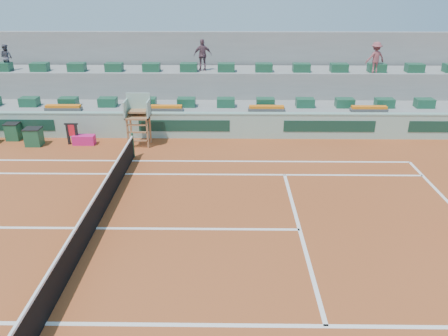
{
  "coord_description": "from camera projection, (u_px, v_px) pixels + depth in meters",
  "views": [
    {
      "loc": [
        4.18,
        -11.73,
        7.26
      ],
      "look_at": [
        4.0,
        2.5,
        1.0
      ],
      "focal_mm": 35.0,
      "sensor_mm": 36.0,
      "label": 1
    }
  ],
  "objects": [
    {
      "name": "seating_tier_lower",
      "position": [
        151.0,
        113.0,
        23.27
      ],
      "size": [
        36.0,
        4.0,
        1.2
      ],
      "primitive_type": "cube",
      "color": "gray",
      "rests_on": "ground"
    },
    {
      "name": "spectator_right",
      "position": [
        375.0,
        57.0,
        22.72
      ],
      "size": [
        1.14,
        0.83,
        1.59
      ],
      "primitive_type": "imported",
      "rotation": [
        0.0,
        0.0,
        3.39
      ],
      "color": "#8F474D",
      "rests_on": "seating_tier_upper"
    },
    {
      "name": "spectator_left",
      "position": [
        6.0,
        57.0,
        23.35
      ],
      "size": [
        0.8,
        0.71,
        1.38
      ],
      "primitive_type": "imported",
      "rotation": [
        0.0,
        0.0,
        2.81
      ],
      "color": "#525260",
      "rests_on": "seating_tier_upper"
    },
    {
      "name": "seat_row_lower",
      "position": [
        147.0,
        102.0,
        22.11
      ],
      "size": [
        32.9,
        0.6,
        0.44
      ],
      "color": "#1A4F35",
      "rests_on": "seating_tier_lower"
    },
    {
      "name": "spectator_mid",
      "position": [
        203.0,
        55.0,
        23.24
      ],
      "size": [
        1.02,
        0.56,
        1.65
      ],
      "primitive_type": "imported",
      "rotation": [
        0.0,
        0.0,
        3.31
      ],
      "color": "#6B4755",
      "rests_on": "seating_tier_upper"
    },
    {
      "name": "drink_cooler_a",
      "position": [
        34.0,
        137.0,
        20.29
      ],
      "size": [
        0.75,
        0.65,
        0.84
      ],
      "color": "#1A4E32",
      "rests_on": "ground"
    },
    {
      "name": "flower_planters",
      "position": [
        114.0,
        108.0,
        21.43
      ],
      "size": [
        26.8,
        0.36,
        0.28
      ],
      "color": "#4E4E4E",
      "rests_on": "seating_tier_lower"
    },
    {
      "name": "advertising_hoarding",
      "position": [
        144.0,
        125.0,
        21.24
      ],
      "size": [
        36.0,
        0.34,
        1.26
      ],
      "color": "#93B9A9",
      "rests_on": "ground"
    },
    {
      "name": "player_bag",
      "position": [
        84.0,
        140.0,
        20.49
      ],
      "size": [
        1.01,
        0.45,
        0.45
      ],
      "primitive_type": "cube",
      "color": "#D71C72",
      "rests_on": "ground"
    },
    {
      "name": "court_lines",
      "position": [
        96.0,
        228.0,
        13.71
      ],
      "size": [
        23.89,
        11.09,
        0.01
      ],
      "color": "white",
      "rests_on": "ground"
    },
    {
      "name": "drink_cooler_b",
      "position": [
        13.0,
        131.0,
        20.99
      ],
      "size": [
        0.66,
        0.57,
        0.84
      ],
      "color": "#1A4E32",
      "rests_on": "ground"
    },
    {
      "name": "seating_tier_upper",
      "position": [
        155.0,
        92.0,
        24.45
      ],
      "size": [
        36.0,
        2.4,
        2.6
      ],
      "primitive_type": "cube",
      "color": "gray",
      "rests_on": "ground"
    },
    {
      "name": "stadium_back_wall",
      "position": [
        158.0,
        71.0,
        25.55
      ],
      "size": [
        36.0,
        0.4,
        4.4
      ],
      "primitive_type": "cube",
      "color": "gray",
      "rests_on": "ground"
    },
    {
      "name": "ground",
      "position": [
        96.0,
        228.0,
        13.71
      ],
      "size": [
        90.0,
        90.0,
        0.0
      ],
      "primitive_type": "plane",
      "color": "#96421D",
      "rests_on": "ground"
    },
    {
      "name": "tennis_net",
      "position": [
        94.0,
        214.0,
        13.5
      ],
      "size": [
        0.1,
        11.97,
        1.1
      ],
      "color": "black",
      "rests_on": "ground"
    },
    {
      "name": "umpire_chair",
      "position": [
        138.0,
        113.0,
        19.95
      ],
      "size": [
        1.1,
        0.9,
        2.4
      ],
      "color": "#955F38",
      "rests_on": "ground"
    },
    {
      "name": "towel_rack",
      "position": [
        72.0,
        132.0,
        20.35
      ],
      "size": [
        0.64,
        0.11,
        1.03
      ],
      "color": "black",
      "rests_on": "ground"
    },
    {
      "name": "seat_row_upper",
      "position": [
        151.0,
        67.0,
        23.29
      ],
      "size": [
        32.9,
        0.6,
        0.44
      ],
      "color": "#1A4F35",
      "rests_on": "seating_tier_upper"
    }
  ]
}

